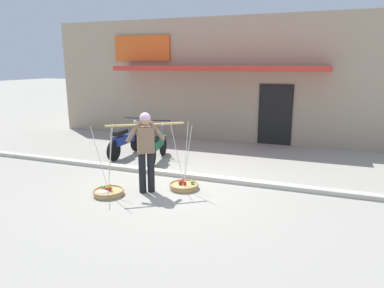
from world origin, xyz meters
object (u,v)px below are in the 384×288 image
Objects in this scene: motorcycle_second_in_row at (157,145)px; fruit_vendor at (146,147)px; fruit_basket_left_side at (108,192)px; fruit_basket_right_side at (184,185)px; motorcycle_nearest_shop at (125,141)px; plastic_litter_bag at (103,193)px.

fruit_vendor is at bearing -69.43° from motorcycle_second_in_row.
fruit_vendor is 1.17× the size of fruit_basket_left_side.
fruit_vendor is 1.21m from fruit_basket_right_side.
motorcycle_nearest_shop is (-1.97, 2.41, -0.52)m from fruit_vendor.
fruit_basket_right_side is (0.66, 0.45, -0.90)m from fruit_vendor.
motorcycle_nearest_shop is 3.23m from plastic_litter_bag.
fruit_basket_left_side is 0.80× the size of motorcycle_nearest_shop.
motorcycle_nearest_shop is at bearing 114.61° from fruit_basket_left_side.
plastic_litter_bag is (0.12, -2.81, -0.38)m from motorcycle_second_in_row.
plastic_litter_bag is at bearing -67.15° from motorcycle_nearest_shop.
motorcycle_second_in_row is 6.43× the size of plastic_litter_bag.
fruit_basket_left_side reaches higher than plastic_litter_bag.
motorcycle_second_in_row is at bearing 110.57° from fruit_vendor.
fruit_basket_right_side is 5.18× the size of plastic_litter_bag.
motorcycle_nearest_shop is 1.13m from motorcycle_second_in_row.
fruit_basket_right_side is at bearing -36.65° from motorcycle_nearest_shop.
fruit_basket_left_side reaches higher than motorcycle_nearest_shop.
motorcycle_second_in_row is (1.12, -0.15, 0.00)m from motorcycle_nearest_shop.
plastic_litter_bag is at bearing -144.47° from fruit_basket_right_side.
plastic_litter_bag is (1.24, -2.95, -0.38)m from motorcycle_nearest_shop.
fruit_basket_right_side is 1.71m from plastic_litter_bag.
fruit_vendor is 6.05× the size of plastic_litter_bag.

